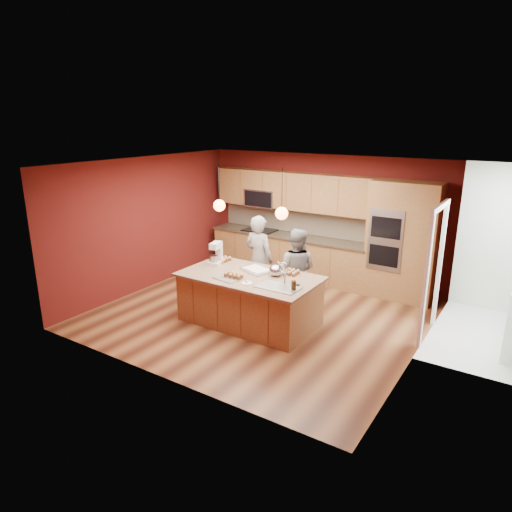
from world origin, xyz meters
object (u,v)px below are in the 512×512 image
Objects in this scene: person_left at (259,259)px; person_right at (296,270)px; stand_mixer at (216,255)px; mixing_bowl at (276,270)px; island at (250,298)px.

person_left reaches higher than person_right.
stand_mixer is 1.25m from mixing_bowl.
person_left is 4.13× the size of stand_mixer.
island is 9.76× the size of mixing_bowl.
person_right is (0.39, 0.91, 0.33)m from island.
mixing_bowl is (0.38, 0.22, 0.52)m from island.
person_right reaches higher than island.
stand_mixer is at bearing 62.21° from person_left.
island is 1.05m from person_right.
mixing_bowl is (1.24, 0.04, -0.08)m from stand_mixer.
person_left is 0.89m from stand_mixer.
person_left is (-0.41, 0.91, 0.40)m from island.
person_left is 7.05× the size of mixing_bowl.
person_right reaches higher than stand_mixer.
person_right reaches higher than mixing_bowl.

